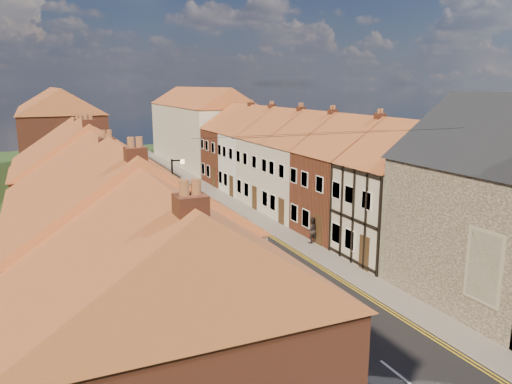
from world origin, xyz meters
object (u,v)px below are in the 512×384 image
at_px(lamppost, 174,198).
at_px(car_distant, 114,160).
at_px(car_mid, 196,229).
at_px(pedestrian_right, 312,230).
at_px(car_far, 141,190).
at_px(car_near, 293,328).

relative_size(lamppost, car_distant, 1.39).
height_order(car_mid, pedestrian_right, pedestrian_right).
height_order(lamppost, car_far, lamppost).
height_order(lamppost, pedestrian_right, lamppost).
distance_m(lamppost, car_mid, 3.96).
relative_size(car_mid, car_far, 0.92).
bearing_deg(lamppost, pedestrian_right, -18.23).
height_order(car_near, car_distant, car_near).
distance_m(car_mid, pedestrian_right, 8.32).
xyz_separation_m(car_near, car_far, (-0.26, 31.50, 0.00)).
relative_size(lamppost, car_near, 1.67).
bearing_deg(lamppost, car_near, -84.54).
distance_m(lamppost, car_near, 14.51).
relative_size(car_distant, pedestrian_right, 2.34).
relative_size(lamppost, car_far, 1.42).
bearing_deg(car_far, pedestrian_right, -71.33).
distance_m(car_mid, car_distant, 36.82).
bearing_deg(car_near, car_mid, 79.31).
xyz_separation_m(lamppost, car_far, (1.10, 17.36, -2.93)).
height_order(car_far, pedestrian_right, pedestrian_right).
height_order(car_near, car_far, same).
xyz_separation_m(car_near, pedestrian_right, (7.47, 11.24, 0.43)).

